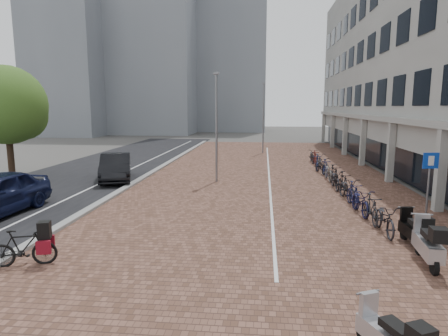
{
  "coord_description": "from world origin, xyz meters",
  "views": [
    {
      "loc": [
        1.84,
        -11.53,
        4.16
      ],
      "look_at": [
        0.0,
        6.0,
        1.3
      ],
      "focal_mm": 30.41,
      "sensor_mm": 36.0,
      "label": 1
    }
  ],
  "objects_px": {
    "car_dark": "(116,167)",
    "scooter_front": "(428,242)",
    "hero_bike": "(23,247)",
    "scooter_back": "(389,335)",
    "parking_sign": "(429,177)",
    "scooter_mid": "(414,229)"
  },
  "relations": [
    {
      "from": "scooter_front",
      "to": "scooter_mid",
      "type": "relative_size",
      "value": 1.13
    },
    {
      "from": "hero_bike",
      "to": "parking_sign",
      "type": "height_order",
      "value": "parking_sign"
    },
    {
      "from": "scooter_back",
      "to": "parking_sign",
      "type": "xyz_separation_m",
      "value": [
        3.6,
        7.57,
        1.26
      ]
    },
    {
      "from": "hero_bike",
      "to": "scooter_front",
      "type": "xyz_separation_m",
      "value": [
        10.56,
        1.2,
        0.1
      ]
    },
    {
      "from": "car_dark",
      "to": "hero_bike",
      "type": "relative_size",
      "value": 2.65
    },
    {
      "from": "car_dark",
      "to": "scooter_back",
      "type": "distance_m",
      "value": 17.96
    },
    {
      "from": "car_dark",
      "to": "scooter_front",
      "type": "distance_m",
      "value": 16.43
    },
    {
      "from": "hero_bike",
      "to": "scooter_front",
      "type": "relative_size",
      "value": 0.96
    },
    {
      "from": "parking_sign",
      "to": "hero_bike",
      "type": "bearing_deg",
      "value": -168.01
    },
    {
      "from": "scooter_front",
      "to": "parking_sign",
      "type": "bearing_deg",
      "value": 74.57
    },
    {
      "from": "car_dark",
      "to": "scooter_back",
      "type": "xyz_separation_m",
      "value": [
        10.4,
        -14.64,
        -0.25
      ]
    },
    {
      "from": "car_dark",
      "to": "hero_bike",
      "type": "xyz_separation_m",
      "value": [
        2.12,
        -11.64,
        -0.24
      ]
    },
    {
      "from": "scooter_front",
      "to": "parking_sign",
      "type": "height_order",
      "value": "parking_sign"
    },
    {
      "from": "scooter_back",
      "to": "parking_sign",
      "type": "relative_size",
      "value": 0.57
    },
    {
      "from": "car_dark",
      "to": "scooter_front",
      "type": "bearing_deg",
      "value": -58.96
    },
    {
      "from": "scooter_front",
      "to": "scooter_back",
      "type": "distance_m",
      "value": 4.78
    },
    {
      "from": "car_dark",
      "to": "hero_bike",
      "type": "distance_m",
      "value": 11.83
    },
    {
      "from": "hero_bike",
      "to": "scooter_back",
      "type": "distance_m",
      "value": 8.81
    },
    {
      "from": "scooter_front",
      "to": "scooter_back",
      "type": "height_order",
      "value": "scooter_front"
    },
    {
      "from": "car_dark",
      "to": "scooter_back",
      "type": "relative_size",
      "value": 3.08
    },
    {
      "from": "parking_sign",
      "to": "scooter_mid",
      "type": "bearing_deg",
      "value": -128.9
    },
    {
      "from": "scooter_front",
      "to": "scooter_mid",
      "type": "xyz_separation_m",
      "value": [
        0.15,
        1.34,
        -0.07
      ]
    }
  ]
}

